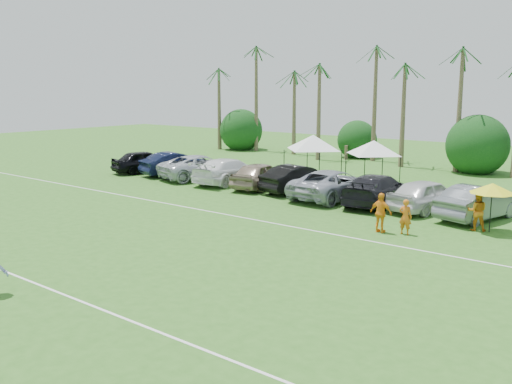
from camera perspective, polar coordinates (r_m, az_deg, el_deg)
The scene contains 27 objects.
field_lines at distance 26.33m, azimuth -12.85°, elevation -4.25°, with size 80.00×12.10×0.01m.
palm_tree_0 at distance 62.13m, azimuth -3.96°, elevation 11.29°, with size 2.40×2.40×8.90m.
palm_tree_1 at distance 58.88m, azimuth -0.31°, elevation 12.21°, with size 2.40×2.40×9.90m.
palm_tree_2 at distance 55.90m, azimuth 3.78°, elevation 13.16°, with size 2.40×2.40×10.90m.
palm_tree_3 at distance 53.75m, azimuth 7.39°, elevation 14.11°, with size 2.40×2.40×11.90m.
palm_tree_4 at distance 51.67m, azimuth 11.18°, elevation 11.29°, with size 2.40×2.40×8.90m.
palm_tree_5 at distance 49.95m, azimuth 15.37°, elevation 12.15°, with size 2.40×2.40×9.90m.
palm_tree_6 at distance 48.52m, azimuth 19.86°, elevation 12.99°, with size 2.40×2.40×10.90m.
bush_tree_0 at distance 61.09m, azimuth -1.18°, elevation 5.99°, with size 4.00×4.00×4.00m.
bush_tree_1 at distance 53.71m, azimuth 9.57°, elevation 5.23°, with size 4.00×4.00×4.00m.
bush_tree_2 at distance 49.01m, azimuth 21.92°, elevation 4.13°, with size 4.00×4.00×4.00m.
sideline_player_a at distance 26.55m, azimuth 14.71°, elevation -2.42°, with size 0.59×0.39×1.63m, color orange.
sideline_player_b at distance 28.25m, azimuth 21.24°, elevation -1.80°, with size 0.90×0.70×1.85m, color orange.
sideline_player_c at distance 26.61m, azimuth 12.39°, elevation -2.05°, with size 1.08×0.45×1.84m, color orange.
canopy_tent_left at distance 41.22m, azimuth 5.76°, elevation 5.71°, with size 4.59×4.59×3.72m.
canopy_tent_right at distance 40.16m, azimuth 11.72°, elevation 5.07°, with size 4.25×4.25×3.44m.
market_umbrella at distance 27.99m, azimuth 22.56°, elevation 0.35°, with size 2.05×2.05×2.28m.
parked_car_0 at distance 45.15m, azimuth -11.04°, elevation 3.03°, with size 2.06×5.12×1.75m, color black.
parked_car_1 at distance 43.43m, azimuth -8.06°, elevation 2.82°, with size 1.85×5.30×1.75m, color black.
parked_car_2 at distance 41.37m, azimuth -5.45°, elevation 2.50°, with size 2.90×6.28×1.75m, color #B8BDC4.
parked_car_3 at distance 39.33m, azimuth -2.68°, elevation 2.12°, with size 2.44×6.01×1.75m, color white.
parked_car_4 at distance 37.41m, azimuth 0.39°, elevation 1.70°, with size 2.06×5.12×1.75m, color gray.
parked_car_5 at distance 36.07m, azimuth 4.32°, elevation 1.34°, with size 1.85×5.30×1.75m, color black.
parked_car_6 at distance 34.13m, azimuth 7.72°, elevation 0.75°, with size 2.90×6.28×1.75m, color #9DA0AD.
parked_car_7 at distance 32.87m, azimuth 12.03°, elevation 0.25°, with size 2.44×6.01×1.75m, color black.
parked_car_8 at distance 31.89m, azimuth 16.70°, elevation -0.28°, with size 2.06×5.12×1.75m, color silver.
parked_car_9 at distance 30.71m, azimuth 21.38°, elevation -0.97°, with size 1.85×5.30×1.75m, color slate.
Camera 1 is at (20.09, -7.70, 6.59)m, focal length 40.00 mm.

